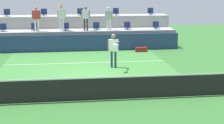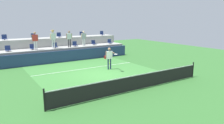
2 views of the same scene
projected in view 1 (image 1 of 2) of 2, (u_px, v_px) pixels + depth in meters
The scene contains 25 objects.
ground_plane at pixel (88, 74), 16.40m from camera, with size 40.00×40.00×0.00m, color #336B2D.
court_inner_paint at pixel (87, 69), 17.36m from camera, with size 9.00×10.00×0.01m, color #3D7F38.
court_service_line at pixel (86, 63), 18.72m from camera, with size 9.00×0.06×0.00m, color white.
tennis_net at pixel (94, 88), 12.42m from camera, with size 10.48×0.08×1.07m.
sponsor_backboard at pixel (83, 43), 22.08m from camera, with size 13.00×0.16×1.10m, color navy.
seating_tier_lower at pixel (82, 39), 23.32m from camera, with size 13.00×1.80×1.25m, color #9E9E99.
seating_tier_upper at pixel (81, 29), 24.96m from camera, with size 13.00×1.80×2.10m, color #9E9E99.
stadium_chair_lower_far_left at pixel (3, 28), 22.41m from camera, with size 0.44×0.40×0.52m.
stadium_chair_lower_left at pixel (34, 28), 22.67m from camera, with size 0.44×0.40×0.52m.
stadium_chair_lower_mid_left at pixel (66, 27), 22.93m from camera, with size 0.44×0.40×0.52m.
stadium_chair_lower_mid_right at pixel (96, 27), 23.19m from camera, with size 0.44×0.40×0.52m.
stadium_chair_lower_right at pixel (127, 26), 23.47m from camera, with size 0.44×0.40×0.52m.
stadium_chair_lower_far_right at pixel (156, 26), 23.72m from camera, with size 0.44×0.40×0.52m.
stadium_chair_upper_far_left at pixel (7, 13), 23.96m from camera, with size 0.44×0.40×0.52m.
stadium_chair_upper_left at pixel (44, 13), 24.29m from camera, with size 0.44×0.40×0.52m.
stadium_chair_upper_center at pixel (80, 13), 24.62m from camera, with size 0.44×0.40×0.52m.
stadium_chair_upper_right at pixel (116, 12), 24.95m from camera, with size 0.44×0.40×0.52m.
stadium_chair_upper_far_right at pixel (151, 12), 25.28m from camera, with size 0.44×0.40×0.52m.
tennis_player at pixel (114, 47), 17.40m from camera, with size 0.60×1.33×1.79m.
spectator_in_grey at pixel (36, 16), 22.15m from camera, with size 0.59×0.23×1.67m.
spectator_with_hat at pixel (61, 15), 22.33m from camera, with size 0.60×0.50×1.79m.
spectator_leaning_on_rail at pixel (86, 16), 22.56m from camera, with size 0.58×0.25×1.65m.
spectator_in_white at pixel (109, 17), 22.77m from camera, with size 0.56×0.26×1.58m.
tennis_ball at pixel (80, 56), 14.29m from camera, with size 0.07×0.07×0.07m.
equipment_bag at pixel (141, 49), 21.90m from camera, with size 0.76×0.28×0.30m, color maroon.
Camera 1 is at (-0.84, -15.88, 4.20)m, focal length 53.46 mm.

